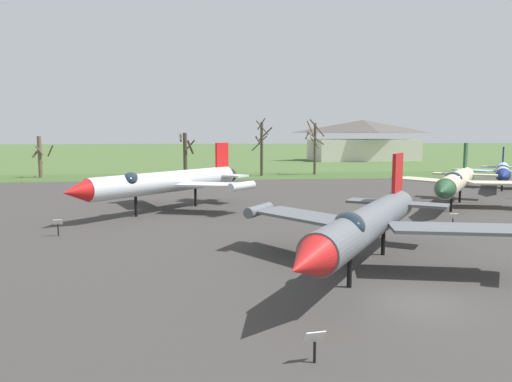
{
  "coord_description": "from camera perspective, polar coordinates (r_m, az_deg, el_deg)",
  "views": [
    {
      "loc": [
        -7.97,
        -16.58,
        6.29
      ],
      "look_at": [
        -3.62,
        20.38,
        1.85
      ],
      "focal_mm": 33.53,
      "sensor_mm": 36.0,
      "label": 1
    }
  ],
  "objects": [
    {
      "name": "jet_fighter_rear_center",
      "position": [
        44.17,
        22.78,
        1.12
      ],
      "size": [
        12.37,
        15.16,
        5.46
      ],
      "color": "#B7B293",
      "rests_on": "ground"
    },
    {
      "name": "bare_tree_far_left",
      "position": [
        75.66,
        -24.33,
        3.8
      ],
      "size": [
        3.15,
        2.81,
        6.0
      ],
      "color": "brown",
      "rests_on": "ground"
    },
    {
      "name": "asphalt_apron",
      "position": [
        36.15,
        6.14,
        -3.22
      ],
      "size": [
        76.44,
        60.41,
        0.05
      ],
      "primitive_type": "cube",
      "color": "#383533",
      "rests_on": "ground"
    },
    {
      "name": "bare_tree_center",
      "position": [
        72.07,
        0.67,
        5.38
      ],
      "size": [
        3.14,
        2.69,
        8.71
      ],
      "color": "#42382D",
      "rests_on": "ground"
    },
    {
      "name": "grass_verge_strip",
      "position": [
        71.63,
        -0.29,
        1.78
      ],
      "size": [
        136.44,
        12.0,
        0.06
      ],
      "primitive_type": "cube",
      "color": "#395226",
      "rests_on": "ground"
    },
    {
      "name": "info_placard_rear_center",
      "position": [
        34.82,
        22.44,
        -3.06
      ],
      "size": [
        0.57,
        0.31,
        1.0
      ],
      "color": "black",
      "rests_on": "ground"
    },
    {
      "name": "info_placard_rear_right",
      "position": [
        31.83,
        -22.55,
        -3.89
      ],
      "size": [
        0.51,
        0.25,
        1.09
      ],
      "color": "black",
      "rests_on": "ground"
    },
    {
      "name": "bare_tree_right_of_center",
      "position": [
        74.35,
        6.98,
        5.53
      ],
      "size": [
        2.9,
        3.36,
        8.57
      ],
      "color": "brown",
      "rests_on": "ground"
    },
    {
      "name": "info_placard_front_right",
      "position": [
        13.8,
        7.02,
        -17.53
      ],
      "size": [
        0.59,
        0.32,
        0.98
      ],
      "color": "black",
      "rests_on": "ground"
    },
    {
      "name": "visitor_building",
      "position": [
        119.0,
        12.62,
        5.91
      ],
      "size": [
        26.1,
        14.48,
        9.7
      ],
      "color": "beige",
      "rests_on": "ground"
    },
    {
      "name": "jet_fighter_front_right",
      "position": [
        22.27,
        13.13,
        -3.73
      ],
      "size": [
        12.79,
        14.96,
        5.22
      ],
      "color": "#565B60",
      "rests_on": "ground"
    },
    {
      "name": "jet_fighter_rear_left",
      "position": [
        61.25,
        27.35,
        2.14
      ],
      "size": [
        10.78,
        13.85,
        4.71
      ],
      "color": "#8EA3B2",
      "rests_on": "ground"
    },
    {
      "name": "jet_fighter_rear_right",
      "position": [
        39.18,
        -10.82,
        1.09
      ],
      "size": [
        13.93,
        14.5,
        5.51
      ],
      "color": "silver",
      "rests_on": "ground"
    },
    {
      "name": "ground_plane",
      "position": [
        19.44,
        18.35,
        -12.44
      ],
      "size": [
        600.0,
        600.0,
        0.0
      ],
      "primitive_type": "plane",
      "color": "#425B2D"
    },
    {
      "name": "bare_tree_left_of_center",
      "position": [
        74.5,
        -8.39,
        4.62
      ],
      "size": [
        2.46,
        2.96,
        6.49
      ],
      "color": "#42382D",
      "rests_on": "ground"
    }
  ]
}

